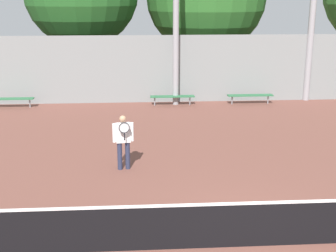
% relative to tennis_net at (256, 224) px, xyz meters
% --- Properties ---
extents(ground_plane, '(100.00, 100.00, 0.00)m').
position_rel_tennis_net_xyz_m(ground_plane, '(0.00, 0.00, -0.50)').
color(ground_plane, brown).
extents(tennis_net, '(10.77, 0.09, 0.98)m').
position_rel_tennis_net_xyz_m(tennis_net, '(0.00, 0.00, 0.00)').
color(tennis_net, '#99999E').
rests_on(tennis_net, ground_plane).
extents(tennis_player, '(0.61, 0.44, 1.63)m').
position_rel_tennis_net_xyz_m(tennis_player, '(-2.76, 4.57, 0.43)').
color(tennis_player, '#282D47').
rests_on(tennis_player, ground_plane).
extents(bench_courtside_near, '(2.13, 0.40, 0.44)m').
position_rel_tennis_net_xyz_m(bench_courtside_near, '(2.95, 12.70, -0.10)').
color(bench_courtside_near, '#28663D').
rests_on(bench_courtside_near, ground_plane).
extents(bench_courtside_far, '(2.04, 0.40, 0.44)m').
position_rel_tennis_net_xyz_m(bench_courtside_far, '(-0.71, 12.70, -0.10)').
color(bench_courtside_far, '#28663D').
rests_on(bench_courtside_far, ground_plane).
extents(bench_adjacent_court, '(1.89, 0.40, 0.44)m').
position_rel_tennis_net_xyz_m(bench_adjacent_court, '(-7.96, 12.70, -0.10)').
color(bench_adjacent_court, '#28663D').
rests_on(bench_adjacent_court, ground_plane).
extents(back_fence, '(31.19, 0.06, 3.15)m').
position_rel_tennis_net_xyz_m(back_fence, '(0.00, 13.45, 1.08)').
color(back_fence, gray).
rests_on(back_fence, ground_plane).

